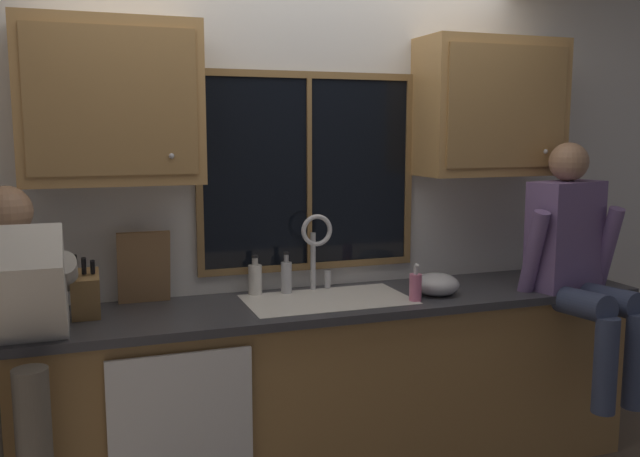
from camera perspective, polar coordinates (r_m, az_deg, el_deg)
name	(u,v)px	position (r m, az deg, el deg)	size (l,w,h in m)	color
back_wall	(287,219)	(3.59, -2.77, 0.76)	(5.77, 0.12, 2.55)	silver
window_glass	(308,172)	(3.53, -0.97, 4.72)	(1.10, 0.02, 0.95)	black
window_frame_top	(309,75)	(3.53, -0.94, 12.72)	(1.17, 0.02, 0.04)	olive
window_frame_bottom	(309,266)	(3.59, -0.90, -3.17)	(1.17, 0.02, 0.04)	olive
window_frame_left	(199,175)	(3.39, -10.09, 4.44)	(0.04, 0.02, 0.95)	olive
window_frame_right	(408,170)	(3.74, 7.38, 4.84)	(0.04, 0.02, 0.95)	olive
window_mullion_center	(309,172)	(3.52, -0.91, 4.71)	(0.02, 0.02, 0.95)	olive
lower_cabinet_run	(308,395)	(3.48, -0.98, -13.73)	(3.37, 0.58, 0.88)	#A07744
countertop	(309,306)	(3.32, -0.89, -6.46)	(3.43, 0.62, 0.04)	#38383D
dishwasher_front	(182,438)	(3.05, -11.43, -16.81)	(0.60, 0.02, 0.74)	white
upper_cabinet_left	(111,103)	(3.19, -17.06, 10.01)	(0.78, 0.36, 0.72)	#B2844C
upper_cabinet_right	(490,108)	(3.81, 14.03, 9.77)	(0.78, 0.36, 0.72)	#B2844C
sink	(328,319)	(3.38, 0.63, -7.56)	(0.80, 0.46, 0.21)	white
faucet	(317,243)	(3.47, -0.26, -1.19)	(0.18, 0.09, 0.40)	silver
person_standing	(7,341)	(2.89, -24.68, -8.51)	(0.53, 0.71, 1.52)	#595147
person_sitting_on_counter	(577,257)	(3.71, 20.69, -2.21)	(0.54, 0.64, 1.26)	#384260
knife_block	(85,295)	(3.15, -19.02, -5.31)	(0.12, 0.18, 0.32)	olive
cutting_board	(144,268)	(3.34, -14.50, -3.19)	(0.24, 0.02, 0.36)	#997047
mixing_bowl	(437,284)	(3.49, 9.72, -4.63)	(0.23, 0.23, 0.11)	#B7B7BC
soap_dispenser	(416,287)	(3.34, 7.99, -4.83)	(0.06, 0.07, 0.19)	pink
bottle_green_glass	(286,276)	(3.46, -2.83, -4.02)	(0.06, 0.06, 0.21)	#B7B7BC
bottle_tall_clear	(255,279)	(3.45, -5.44, -4.18)	(0.07, 0.07, 0.20)	silver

